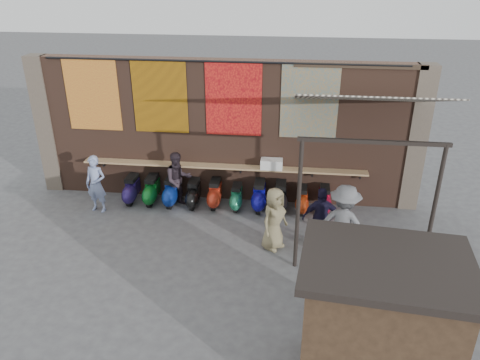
{
  "coord_description": "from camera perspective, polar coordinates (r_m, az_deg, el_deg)",
  "views": [
    {
      "loc": [
        1.89,
        -9.54,
        6.34
      ],
      "look_at": [
        0.63,
        1.2,
        1.25
      ],
      "focal_mm": 35.0,
      "sensor_mm": 36.0,
      "label": 1
    }
  ],
  "objects": [
    {
      "name": "market_stall",
      "position": [
        7.83,
        16.34,
        -17.22
      ],
      "size": [
        2.34,
        1.85,
        2.36
      ],
      "primitive_type": "cube",
      "rotation": [
        0.0,
        0.0,
        -0.1
      ],
      "color": "black",
      "rests_on": "ground"
    },
    {
      "name": "ground",
      "position": [
        11.61,
        -3.8,
        -7.94
      ],
      "size": [
        70.0,
        70.0,
        0.0
      ],
      "primitive_type": "plane",
      "color": "#474749",
      "rests_on": "ground"
    },
    {
      "name": "shopper_navy",
      "position": [
        11.34,
        9.87,
        -4.56
      ],
      "size": [
        0.94,
        0.46,
        1.55
      ],
      "primitive_type": "imported",
      "rotation": [
        0.0,
        0.0,
        3.24
      ],
      "color": "black",
      "rests_on": "ground"
    },
    {
      "name": "awning_canvas",
      "position": [
        10.92,
        15.18,
        9.56
      ],
      "size": [
        3.2,
        3.28,
        0.97
      ],
      "primitive_type": "cube",
      "rotation": [
        -0.28,
        0.0,
        0.0
      ],
      "color": "beige",
      "rests_on": "brick_wall"
    },
    {
      "name": "scooter_stool_7",
      "position": [
        12.96,
        4.95,
        -2.13
      ],
      "size": [
        0.38,
        0.85,
        0.81
      ],
      "primitive_type": null,
      "color": "black",
      "rests_on": "ground"
    },
    {
      "name": "scooter_stool_8",
      "position": [
        12.98,
        7.56,
        -2.43
      ],
      "size": [
        0.34,
        0.76,
        0.72
      ],
      "primitive_type": null,
      "color": "maroon",
      "rests_on": "ground"
    },
    {
      "name": "tapestry_multi",
      "position": [
        12.48,
        8.47,
        9.44
      ],
      "size": [
        1.5,
        0.02,
        2.0
      ],
      "primitive_type": "cube",
      "color": "#246484",
      "rests_on": "brick_wall"
    },
    {
      "name": "scooter_stool_4",
      "position": [
        13.18,
        -3.07,
        -1.68
      ],
      "size": [
        0.36,
        0.8,
        0.76
      ],
      "primitive_type": null,
      "color": "#A82916",
      "rests_on": "ground"
    },
    {
      "name": "scooter_stool_1",
      "position": [
        13.56,
        -10.7,
        -1.23
      ],
      "size": [
        0.38,
        0.84,
        0.8
      ],
      "primitive_type": null,
      "color": "#0D5E1F",
      "rests_on": "ground"
    },
    {
      "name": "stall_sign",
      "position": [
        8.17,
        16.57,
        -10.47
      ],
      "size": [
        1.2,
        0.16,
        0.5
      ],
      "primitive_type": "cube",
      "rotation": [
        0.0,
        0.0,
        -0.1
      ],
      "color": "gold",
      "rests_on": "market_stall"
    },
    {
      "name": "awning_header",
      "position": [
        9.65,
        15.96,
        4.49
      ],
      "size": [
        3.0,
        0.08,
        0.08
      ],
      "primitive_type": "cube",
      "color": "black",
      "rests_on": "awning_post_left"
    },
    {
      "name": "shelf_box",
      "position": [
        12.89,
        3.87,
        1.96
      ],
      "size": [
        0.6,
        0.32,
        0.27
      ],
      "primitive_type": "cube",
      "color": "white",
      "rests_on": "eating_counter"
    },
    {
      "name": "shopper_grey",
      "position": [
        10.84,
        12.47,
        -5.25
      ],
      "size": [
        1.38,
        1.04,
        1.9
      ],
      "primitive_type": "imported",
      "rotation": [
        0.0,
        0.0,
        2.84
      ],
      "color": "slate",
      "rests_on": "ground"
    },
    {
      "name": "scooter_stool_6",
      "position": [
        12.99,
        2.36,
        -1.96
      ],
      "size": [
        0.39,
        0.86,
        0.81
      ],
      "primitive_type": null,
      "color": "#0F0C87",
      "rests_on": "ground"
    },
    {
      "name": "pier_left",
      "position": [
        14.79,
        -22.42,
        6.24
      ],
      "size": [
        0.5,
        0.5,
        4.0
      ],
      "primitive_type": "cube",
      "color": "#4C4238",
      "rests_on": "ground"
    },
    {
      "name": "hang_rail",
      "position": [
        12.38,
        -2.26,
        14.23
      ],
      "size": [
        9.5,
        0.06,
        0.06
      ],
      "primitive_type": "cylinder",
      "rotation": [
        0.0,
        1.57,
        0.0
      ],
      "color": "black",
      "rests_on": "brick_wall"
    },
    {
      "name": "diner_right",
      "position": [
        13.1,
        -7.53,
        0.01
      ],
      "size": [
        0.99,
        0.93,
        1.61
      ],
      "primitive_type": "imported",
      "rotation": [
        0.0,
        0.0,
        0.56
      ],
      "color": "#2A2128",
      "rests_on": "ground"
    },
    {
      "name": "awning_post_left",
      "position": [
        10.14,
        7.11,
        -3.16
      ],
      "size": [
        0.09,
        0.09,
        3.1
      ],
      "primitive_type": "cylinder",
      "color": "black",
      "rests_on": "ground"
    },
    {
      "name": "scooter_stool_9",
      "position": [
        13.06,
        10.25,
        -2.43
      ],
      "size": [
        0.35,
        0.77,
        0.73
      ],
      "primitive_type": null,
      "color": "maroon",
      "rests_on": "ground"
    },
    {
      "name": "tapestry_orange",
      "position": [
        12.57,
        -0.8,
        9.82
      ],
      "size": [
        1.5,
        0.02,
        2.0
      ],
      "primitive_type": "cube",
      "color": "red",
      "rests_on": "brick_wall"
    },
    {
      "name": "stall_roof",
      "position": [
        7.08,
        17.57,
        -9.72
      ],
      "size": [
        2.63,
        2.12,
        0.12
      ],
      "primitive_type": "cube",
      "rotation": [
        0.0,
        0.0,
        -0.1
      ],
      "color": "black",
      "rests_on": "market_stall"
    },
    {
      "name": "scooter_stool_2",
      "position": [
        13.38,
        -8.34,
        -1.39
      ],
      "size": [
        0.39,
        0.86,
        0.81
      ],
      "primitive_type": null,
      "color": "navy",
      "rests_on": "ground"
    },
    {
      "name": "awning_post_right",
      "position": [
        10.58,
        22.48,
        -3.79
      ],
      "size": [
        0.09,
        0.09,
        3.1
      ],
      "primitive_type": "cylinder",
      "color": "black",
      "rests_on": "ground"
    },
    {
      "name": "scooter_stool_3",
      "position": [
        13.23,
        -5.67,
        -1.68
      ],
      "size": [
        0.36,
        0.8,
        0.76
      ],
      "primitive_type": null,
      "color": "black",
      "rests_on": "ground"
    },
    {
      "name": "tapestry_redgold",
      "position": [
        13.63,
        -17.54,
        9.89
      ],
      "size": [
        1.5,
        0.02,
        2.0
      ],
      "primitive_type": "cube",
      "color": "#9F2017",
      "rests_on": "brick_wall"
    },
    {
      "name": "tapestry_sun",
      "position": [
        12.98,
        -9.73,
        9.96
      ],
      "size": [
        1.5,
        0.02,
        2.0
      ],
      "primitive_type": "cube",
      "color": "orange",
      "rests_on": "brick_wall"
    },
    {
      "name": "shopper_tan",
      "position": [
        11.14,
        4.19,
        -4.74
      ],
      "size": [
        0.86,
        0.92,
        1.57
      ],
      "primitive_type": "imported",
      "rotation": [
        0.0,
        0.0,
        0.94
      ],
      "color": "#7F7351",
      "rests_on": "ground"
    },
    {
      "name": "scooter_stool_0",
      "position": [
        13.74,
        -13.05,
        -1.13
      ],
      "size": [
        0.37,
        0.82,
        0.78
      ],
      "primitive_type": null,
      "color": "#231653",
      "rests_on": "ground"
    },
    {
      "name": "eating_counter",
      "position": [
        13.11,
        -2.14,
        1.65
      ],
      "size": [
        8.0,
        0.32,
        0.05
      ],
      "primitive_type": "cube",
      "color": "#9E7A51",
      "rests_on": "brick_wall"
    },
    {
      "name": "stall_shelf",
      "position": [
        8.68,
        15.86,
        -15.05
      ],
      "size": [
        1.81,
        0.29,
        0.06
      ],
      "primitive_type": "cube",
      "rotation": [
        0.0,
        0.0,
        -0.1
      ],
      "color": "#473321",
      "rests_on": "market_stall"
    },
    {
      "name": "awning_ledger",
      "position": [
        12.37,
        14.46,
        13.32
      ],
      "size": [
        3.3,
        0.08,
        0.12
      ],
      "primitive_type": "cube",
      "color": "#33261C",
      "rests_on": "brick_wall"
    },
    {
      "name": "pier_right",
      "position": [
        13.4,
        20.69,
        4.67
      ],
      "size": [
        0.5,
        0.5,
        4.0
      ],
      "primitive_type": "cube",
      "color": "#4C4238",
      "rests_on": "ground"
    },
    {
      "name": "brick_wall",
      "position": [
        13.12,
        -1.96,
        5.9
      ],
      "size": [
        10.0,
        0.4,
        4.0
      ],
      "primitive_type": "cube",
      "color": "brown",
      "rests_on": "ground"
    },
    {
      "name": "diner_left",
      "position": [
        13.33,
        -17.14,
        -0.47
      ],
      "size": [
        0.64,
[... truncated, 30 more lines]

